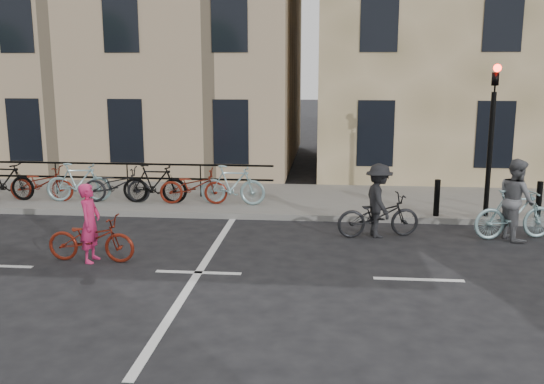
# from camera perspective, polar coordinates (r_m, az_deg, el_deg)

# --- Properties ---
(ground) EXTENTS (120.00, 120.00, 0.00)m
(ground) POSITION_cam_1_polar(r_m,az_deg,el_deg) (11.36, -6.94, -7.55)
(ground) COLOR black
(ground) RESTS_ON ground
(sidewalk) EXTENTS (46.00, 4.00, 0.15)m
(sidewalk) POSITION_cam_1_polar(r_m,az_deg,el_deg) (18.03, -15.36, -0.41)
(sidewalk) COLOR slate
(sidewalk) RESTS_ON ground
(building_west) EXTENTS (20.00, 10.00, 10.00)m
(building_west) POSITION_cam_1_polar(r_m,az_deg,el_deg) (26.11, -21.04, 14.09)
(building_west) COLOR tan
(building_west) RESTS_ON sidewalk
(traffic_light) EXTENTS (0.18, 0.30, 3.90)m
(traffic_light) POSITION_cam_1_polar(r_m,az_deg,el_deg) (15.35, 20.01, 6.24)
(traffic_light) COLOR black
(traffic_light) RESTS_ON sidewalk
(bollard_east) EXTENTS (0.14, 0.14, 0.90)m
(bollard_east) POSITION_cam_1_polar(r_m,az_deg,el_deg) (15.27, 15.25, -0.53)
(bollard_east) COLOR black
(bollard_east) RESTS_ON sidewalk
(bollard_west) EXTENTS (0.14, 0.14, 0.90)m
(bollard_west) POSITION_cam_1_polar(r_m,az_deg,el_deg) (15.87, 23.82, -0.68)
(bollard_west) COLOR black
(bollard_west) RESTS_ON sidewalk
(parked_bikes) EXTENTS (9.35, 1.23, 1.05)m
(parked_bikes) POSITION_cam_1_polar(r_m,az_deg,el_deg) (16.99, -16.18, 0.79)
(parked_bikes) COLOR black
(parked_bikes) RESTS_ON sidewalk
(cyclist_pink) EXTENTS (1.75, 0.65, 1.54)m
(cyclist_pink) POSITION_cam_1_polar(r_m,az_deg,el_deg) (12.28, -16.68, -3.87)
(cyclist_pink) COLOR maroon
(cyclist_pink) RESTS_ON ground
(cyclist_grey) EXTENTS (1.92, 1.00, 1.79)m
(cyclist_grey) POSITION_cam_1_polar(r_m,az_deg,el_deg) (14.27, 21.92, -1.31)
(cyclist_grey) COLOR #87ACB1
(cyclist_grey) RESTS_ON ground
(cyclist_dark) EXTENTS (1.95, 1.18, 1.65)m
(cyclist_dark) POSITION_cam_1_polar(r_m,az_deg,el_deg) (13.65, 9.98, -1.52)
(cyclist_dark) COLOR black
(cyclist_dark) RESTS_ON ground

